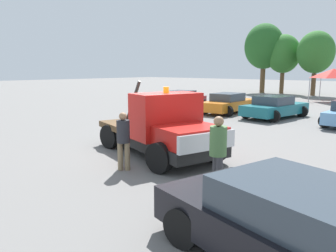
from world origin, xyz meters
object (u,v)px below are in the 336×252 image
(foreground_car, at_px, (307,233))
(person_near_truck, at_px, (218,149))
(parked_car_maroon, at_px, (182,100))
(parked_car_orange, at_px, (229,103))
(parked_car_teal, at_px, (275,107))
(tree_left, at_px, (264,47))
(tree_center, at_px, (316,52))
(tow_truck, at_px, (162,129))
(tree_right, at_px, (283,54))
(canopy_tent_red, at_px, (333,73))
(person_at_hood, at_px, (123,137))

(foreground_car, bearing_deg, person_near_truck, 157.77)
(parked_car_maroon, distance_m, parked_car_orange, 3.97)
(foreground_car, bearing_deg, parked_car_teal, 128.44)
(foreground_car, relative_size, tree_left, 0.62)
(tree_left, xyz_separation_m, tree_center, (6.29, -0.48, -0.92))
(tow_truck, xyz_separation_m, tree_center, (-5.08, 30.05, 3.78))
(tow_truck, relative_size, tree_center, 0.81)
(foreground_car, bearing_deg, parked_car_orange, 137.77)
(tree_left, xyz_separation_m, tree_right, (2.28, 0.49, -0.95))
(canopy_tent_red, height_order, tree_center, tree_center)
(parked_car_teal, height_order, canopy_tent_red, canopy_tent_red)
(parked_car_maroon, bearing_deg, person_near_truck, -147.33)
(foreground_car, xyz_separation_m, person_at_hood, (-5.71, 1.53, 0.33))
(tree_right, bearing_deg, parked_car_maroon, -87.53)
(canopy_tent_red, xyz_separation_m, tree_center, (-3.66, 6.11, 2.17))
(tree_center, bearing_deg, person_near_truck, -75.34)
(canopy_tent_red, distance_m, tree_center, 7.44)
(person_at_hood, xyz_separation_m, tree_left, (-11.58, 32.39, 4.65))
(parked_car_orange, height_order, tree_left, tree_left)
(person_at_hood, xyz_separation_m, canopy_tent_red, (-1.64, 25.80, 1.56))
(parked_car_teal, bearing_deg, canopy_tent_red, 9.10)
(foreground_car, relative_size, parked_car_teal, 1.08)
(parked_car_orange, relative_size, tree_center, 0.71)
(parked_car_orange, height_order, canopy_tent_red, canopy_tent_red)
(tow_truck, height_order, canopy_tent_red, canopy_tent_red)
(person_near_truck, height_order, parked_car_orange, person_near_truck)
(foreground_car, height_order, parked_car_orange, same)
(parked_car_maroon, distance_m, tree_right, 20.42)
(tow_truck, height_order, tree_center, tree_center)
(parked_car_maroon, bearing_deg, person_at_hood, -156.48)
(parked_car_orange, distance_m, canopy_tent_red, 13.25)
(parked_car_maroon, xyz_separation_m, tree_right, (-0.86, 20.00, 4.03))
(tree_center, bearing_deg, tree_left, 175.60)
(person_at_hood, bearing_deg, parked_car_maroon, 174.41)
(person_near_truck, xyz_separation_m, canopy_tent_red, (-4.59, 25.40, 1.48))
(parked_car_orange, bearing_deg, person_at_hood, -163.40)
(parked_car_maroon, bearing_deg, tree_right, -7.24)
(person_near_truck, distance_m, parked_car_orange, 14.62)
(foreground_car, height_order, canopy_tent_red, canopy_tent_red)
(parked_car_teal, height_order, tree_left, tree_left)
(parked_car_orange, distance_m, tree_center, 19.36)
(tree_center, bearing_deg, canopy_tent_red, -59.10)
(foreground_car, xyz_separation_m, tree_center, (-11.00, 33.44, 4.05))
(foreground_car, relative_size, parked_car_orange, 1.05)
(foreground_car, xyz_separation_m, tree_left, (-17.29, 33.92, 4.98))
(tow_truck, xyz_separation_m, parked_car_orange, (-4.25, 11.13, -0.27))
(tree_right, bearing_deg, tree_center, -13.72)
(tree_center, bearing_deg, tow_truck, -80.40)
(tow_truck, bearing_deg, tree_center, 114.84)
(tow_truck, relative_size, person_near_truck, 3.12)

